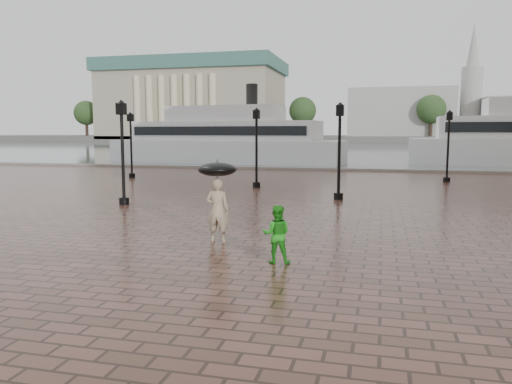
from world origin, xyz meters
TOP-DOWN VIEW (x-y plane):
  - ground at (0.00, 0.00)m, footprint 300.00×300.00m
  - harbour_water at (0.00, 92.00)m, footprint 240.00×240.00m
  - quay_edge at (0.00, 32.00)m, footprint 80.00×0.60m
  - far_shore at (0.00, 160.00)m, footprint 300.00×60.00m
  - museum at (-55.00, 144.61)m, footprint 57.00×32.50m
  - far_trees at (0.00, 138.00)m, footprint 188.00×8.00m
  - street_lamps at (-1.60, 17.60)m, footprint 21.44×14.44m
  - adult_pedestrian at (0.41, 3.77)m, footprint 0.70×0.47m
  - child_pedestrian at (2.53, 1.93)m, footprint 0.75×0.62m
  - ferry_near at (-10.71, 39.66)m, footprint 24.67×8.19m
  - umbrella at (0.41, 3.77)m, footprint 1.10×1.10m

SIDE VIEW (x-z plane):
  - ground at x=0.00m, z-range 0.00..0.00m
  - harbour_water at x=0.00m, z-range 0.00..0.00m
  - quay_edge at x=0.00m, z-range -0.15..0.15m
  - child_pedestrian at x=2.53m, z-range 0.00..1.41m
  - adult_pedestrian at x=0.41m, z-range 0.00..1.86m
  - far_shore at x=0.00m, z-range 0.00..2.00m
  - umbrella at x=0.41m, z-range 1.51..2.70m
  - street_lamps at x=-1.60m, z-range 0.13..4.53m
  - ferry_near at x=-10.71m, z-range -1.58..6.36m
  - far_trees at x=0.00m, z-range 2.67..16.17m
  - museum at x=-55.00m, z-range 0.91..26.91m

